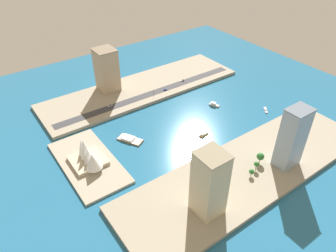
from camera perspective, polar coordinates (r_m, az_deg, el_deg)
The scene contains 18 objects.
ground_plane at distance 320.25m, azimuth 3.35°, elevation 0.57°, with size 440.00×440.00×0.00m, color #23668E.
quay_west at distance 273.55m, azimuth 14.57°, elevation -7.54°, with size 70.00×240.00×3.40m, color #9E937F.
quay_east at distance 378.86m, azimuth -4.69°, elevation 6.82°, with size 70.00×240.00×3.40m, color #9E937F.
peninsula_point at distance 280.37m, azimuth -14.19°, elevation -6.40°, with size 86.27×42.38×2.00m, color #A89E89.
road_strip at distance 363.48m, azimuth -3.09°, elevation 5.88°, with size 10.54×228.00×0.15m, color #38383D.
water_taxi_orange at distance 304.41m, azimuth 6.46°, elevation -1.49°, with size 5.48×11.50×3.20m.
yacht_sleek_gray at distance 349.61m, azimuth 8.33°, elevation 3.85°, with size 12.12×8.37×4.07m.
sailboat_small_white at distance 354.31m, azimuth 17.22°, elevation 2.83°, with size 10.26×8.59×10.58m.
barge_flat_brown at distance 298.49m, azimuth -6.97°, elevation -2.38°, with size 25.81×20.22×3.02m.
tower_tall_glass at distance 268.82m, azimuth 21.55°, elevation -2.03°, with size 15.01×20.74×54.12m.
apartment_midrise_tan at distance 368.67m, azimuth -11.04°, elevation 9.96°, with size 24.24×22.39×48.57m.
office_block_beige at distance 216.38m, azimuth 7.49°, elevation -10.31°, with size 20.40×19.23×52.01m.
sedan_silver at distance 389.91m, azimuth 2.67°, elevation 8.23°, with size 1.97×4.80×1.50m.
hatchback_blue at distance 369.57m, azimuth -0.48°, elevation 6.62°, with size 2.09×4.78×1.50m.
van_white at distance 344.68m, azimuth -10.43°, elevation 3.64°, with size 1.86×5.09×1.47m.
traffic_light_waterfront at distance 356.40m, azimuth -2.63°, elevation 6.03°, with size 0.36×0.36×6.50m.
opera_landmark at distance 272.96m, azimuth -14.25°, elevation -5.34°, with size 34.83×27.80×20.64m.
park_tree_cluster at distance 271.37m, azimuth 15.98°, elevation -6.05°, with size 12.06×22.88×9.85m.
Camera 1 is at (-201.75, 167.13, 184.18)m, focal length 33.70 mm.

